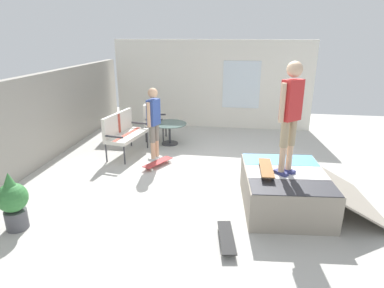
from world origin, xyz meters
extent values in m
cube|color=beige|center=(0.00, 0.00, -0.05)|extent=(12.00, 12.00, 0.10)
cube|color=#9E998E|center=(0.00, 4.00, 0.99)|extent=(9.00, 0.20, 1.98)
cube|color=white|center=(3.80, 0.50, 1.32)|extent=(0.20, 6.00, 2.64)
cube|color=silver|center=(3.69, -0.40, 1.35)|extent=(0.03, 1.10, 1.40)
cube|color=gray|center=(-1.08, -1.22, 0.31)|extent=(1.78, 1.47, 0.63)
cube|color=#333338|center=(-1.63, -1.27, 0.63)|extent=(0.65, 1.33, 0.01)
cube|color=silver|center=(-1.08, -1.22, 0.63)|extent=(0.65, 1.33, 0.01)
cube|color=#4C99D8|center=(-0.52, -1.17, 0.63)|extent=(0.65, 1.33, 0.01)
cylinder|color=#B2B2B7|center=(-1.13, -0.58, 0.60)|extent=(1.61, 0.19, 0.05)
cube|color=gray|center=(-0.98, -2.27, 0.28)|extent=(1.71, 1.03, 0.52)
cylinder|color=#38383D|center=(0.31, 2.11, 0.22)|extent=(0.04, 0.04, 0.44)
cylinder|color=#38383D|center=(1.46, 1.91, 0.22)|extent=(0.04, 0.04, 0.44)
cylinder|color=#38383D|center=(0.38, 2.57, 0.22)|extent=(0.04, 0.04, 0.44)
cylinder|color=#38383D|center=(1.54, 2.38, 0.22)|extent=(0.04, 0.04, 0.44)
cube|color=silver|center=(0.92, 2.24, 0.48)|extent=(1.32, 0.75, 0.08)
cube|color=#B74738|center=(0.92, 2.24, 0.52)|extent=(1.21, 0.30, 0.00)
cube|color=silver|center=(0.96, 2.48, 0.77)|extent=(1.25, 0.29, 0.50)
cube|color=#B74738|center=(0.96, 2.48, 0.77)|extent=(0.11, 0.10, 0.46)
cube|color=#38383D|center=(0.32, 2.34, 0.64)|extent=(0.12, 0.47, 0.04)
cube|color=#38383D|center=(1.52, 2.14, 0.64)|extent=(0.12, 0.47, 0.04)
cylinder|color=#38383D|center=(1.96, 1.62, 0.22)|extent=(0.04, 0.04, 0.44)
cylinder|color=#38383D|center=(2.49, 1.67, 0.22)|extent=(0.04, 0.04, 0.44)
cylinder|color=#38383D|center=(1.91, 2.08, 0.22)|extent=(0.04, 0.04, 0.44)
cylinder|color=#38383D|center=(2.45, 2.13, 0.22)|extent=(0.04, 0.04, 0.44)
cube|color=silver|center=(2.20, 1.87, 0.48)|extent=(0.67, 0.60, 0.08)
cube|color=#B74738|center=(2.20, 1.87, 0.52)|extent=(0.59, 0.15, 0.00)
cube|color=silver|center=(2.18, 2.11, 0.77)|extent=(0.62, 0.14, 0.50)
cube|color=#B74738|center=(2.18, 2.11, 0.77)|extent=(0.11, 0.09, 0.46)
cube|color=#38383D|center=(1.91, 1.85, 0.64)|extent=(0.08, 0.47, 0.04)
cube|color=#38383D|center=(2.49, 1.90, 0.64)|extent=(0.08, 0.47, 0.04)
cylinder|color=#38383D|center=(1.86, 1.41, 0.28)|extent=(0.06, 0.06, 0.55)
cylinder|color=#38383D|center=(1.86, 1.41, 0.01)|extent=(0.44, 0.44, 0.03)
cylinder|color=#4C6660|center=(1.86, 1.41, 0.56)|extent=(0.90, 0.90, 0.02)
cube|color=silver|center=(0.64, 1.54, 0.03)|extent=(0.17, 0.26, 0.05)
cylinder|color=tan|center=(0.64, 1.54, 0.25)|extent=(0.10, 0.10, 0.40)
cylinder|color=slate|center=(0.64, 1.54, 0.64)|extent=(0.13, 0.13, 0.40)
cube|color=silver|center=(0.80, 1.49, 0.03)|extent=(0.17, 0.26, 0.05)
cylinder|color=tan|center=(0.80, 1.49, 0.25)|extent=(0.10, 0.10, 0.40)
cylinder|color=slate|center=(0.80, 1.49, 0.64)|extent=(0.13, 0.13, 0.40)
cube|color=#334C99|center=(0.72, 1.51, 1.13)|extent=(0.36, 0.27, 0.58)
sphere|color=tan|center=(0.72, 1.51, 1.57)|extent=(0.22, 0.22, 0.22)
cylinder|color=tan|center=(0.53, 1.57, 1.11)|extent=(0.08, 0.08, 0.56)
cylinder|color=tan|center=(0.91, 1.46, 1.11)|extent=(0.08, 0.08, 0.56)
cube|color=navy|center=(-1.06, -1.25, 0.66)|extent=(0.25, 0.24, 0.05)
cylinder|color=beige|center=(-1.06, -1.25, 0.90)|extent=(0.10, 0.10, 0.42)
cylinder|color=tan|center=(-1.06, -1.25, 1.32)|extent=(0.13, 0.13, 0.42)
cube|color=navy|center=(-1.18, -1.12, 0.66)|extent=(0.25, 0.24, 0.05)
cylinder|color=beige|center=(-1.18, -1.12, 0.90)|extent=(0.10, 0.10, 0.42)
cylinder|color=tan|center=(-1.18, -1.12, 1.32)|extent=(0.13, 0.13, 0.42)
cube|color=red|center=(-1.12, -1.19, 1.85)|extent=(0.35, 0.36, 0.63)
sphere|color=beige|center=(-1.12, -1.19, 2.31)|extent=(0.24, 0.24, 0.24)
cylinder|color=beige|center=(-0.98, -1.33, 1.83)|extent=(0.08, 0.08, 0.59)
cylinder|color=beige|center=(-1.25, -1.04, 1.83)|extent=(0.08, 0.08, 0.59)
cube|color=#B23838|center=(0.32, 1.34, 0.09)|extent=(0.80, 0.55, 0.02)
cylinder|color=silver|center=(0.53, 1.14, 0.03)|extent=(0.06, 0.05, 0.06)
cylinder|color=silver|center=(0.61, 1.28, 0.03)|extent=(0.06, 0.05, 0.06)
cylinder|color=silver|center=(0.04, 1.40, 0.03)|extent=(0.06, 0.05, 0.06)
cylinder|color=silver|center=(0.11, 1.55, 0.03)|extent=(0.06, 0.05, 0.06)
cube|color=black|center=(-2.25, -0.32, 0.09)|extent=(0.82, 0.32, 0.02)
cylinder|color=silver|center=(-1.96, -0.35, 0.03)|extent=(0.06, 0.04, 0.06)
cylinder|color=silver|center=(-1.98, -0.20, 0.03)|extent=(0.06, 0.04, 0.06)
cylinder|color=silver|center=(-2.51, -0.44, 0.03)|extent=(0.06, 0.04, 0.06)
cylinder|color=silver|center=(-2.54, -0.28, 0.03)|extent=(0.06, 0.04, 0.06)
cube|color=brown|center=(-1.16, -0.89, 0.73)|extent=(0.81, 0.22, 0.01)
cylinder|color=#333333|center=(-0.88, -0.96, 0.67)|extent=(0.06, 0.03, 0.06)
cylinder|color=#333333|center=(-0.88, -0.80, 0.67)|extent=(0.06, 0.03, 0.06)
cylinder|color=#333333|center=(-1.44, -0.97, 0.67)|extent=(0.06, 0.03, 0.06)
cylinder|color=#333333|center=(-1.44, -0.81, 0.67)|extent=(0.06, 0.03, 0.06)
cylinder|color=#515156|center=(-2.37, 2.84, 0.15)|extent=(0.32, 0.32, 0.30)
sphere|color=#387F3D|center=(-2.37, 2.84, 0.52)|extent=(0.44, 0.44, 0.44)
cone|color=#387F3D|center=(-2.37, 2.84, 0.78)|extent=(0.24, 0.24, 0.28)
camera|label=1|loc=(-6.17, -0.43, 2.82)|focal=30.28mm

